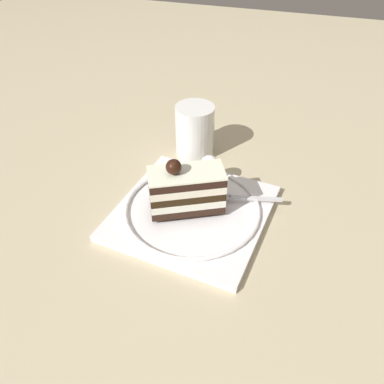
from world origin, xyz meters
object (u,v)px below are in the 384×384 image
dessert_plate (192,211)px  cake_slice (186,189)px  fork (240,198)px  drink_glass_near (195,133)px  whipped_cream_dollop (209,167)px

dessert_plate → cake_slice: size_ratio=2.01×
dessert_plate → cake_slice: bearing=-161.7°
dessert_plate → fork: bearing=31.1°
fork → drink_glass_near: (-0.12, 0.13, 0.02)m
whipped_cream_dollop → fork: 0.08m
whipped_cream_dollop → fork: whipped_cream_dollop is taller
drink_glass_near → dessert_plate: bearing=-74.0°
whipped_cream_dollop → drink_glass_near: size_ratio=0.43×
fork → drink_glass_near: drink_glass_near is taller
dessert_plate → drink_glass_near: 0.18m
fork → whipped_cream_dollop: bearing=147.3°
dessert_plate → whipped_cream_dollop: size_ratio=5.90×
cake_slice → drink_glass_near: size_ratio=1.27×
dessert_plate → fork: size_ratio=2.02×
dessert_plate → fork: (0.07, 0.04, 0.01)m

